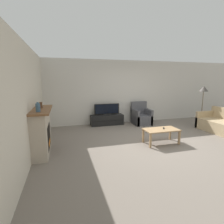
% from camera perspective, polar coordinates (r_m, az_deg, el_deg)
% --- Properties ---
extents(ground_plane, '(24.00, 24.00, 0.00)m').
position_cam_1_polar(ground_plane, '(5.62, 13.53, -9.31)').
color(ground_plane, slate).
extents(wall_back, '(12.00, 0.06, 2.70)m').
position_cam_1_polar(wall_back, '(7.72, 4.30, 6.53)').
color(wall_back, beige).
rests_on(wall_back, ground).
extents(wall_left, '(0.06, 12.00, 2.70)m').
position_cam_1_polar(wall_left, '(4.68, -25.31, 3.06)').
color(wall_left, beige).
rests_on(wall_left, ground).
extents(fireplace, '(0.47, 1.46, 1.15)m').
position_cam_1_polar(fireplace, '(4.86, -22.06, -5.67)').
color(fireplace, '#B7A893').
rests_on(fireplace, ground).
extents(mantel_vase_left, '(0.10, 0.10, 0.23)m').
position_cam_1_polar(mantel_vase_left, '(4.29, -23.04, 1.41)').
color(mantel_vase_left, '#385670').
rests_on(mantel_vase_left, fireplace).
extents(mantel_clock, '(0.08, 0.11, 0.15)m').
position_cam_1_polar(mantel_clock, '(4.87, -22.19, 2.10)').
color(mantel_clock, brown).
rests_on(mantel_clock, fireplace).
extents(tv_stand, '(1.37, 0.42, 0.43)m').
position_cam_1_polar(tv_stand, '(7.36, -1.67, -2.57)').
color(tv_stand, black).
rests_on(tv_stand, ground).
extents(tv, '(1.06, 0.18, 0.47)m').
position_cam_1_polar(tv, '(7.28, -1.68, 0.73)').
color(tv, black).
rests_on(tv, tv_stand).
extents(armchair, '(0.70, 0.76, 0.94)m').
position_cam_1_polar(armchair, '(7.60, 9.47, -1.63)').
color(armchair, '#4C4C51').
rests_on(armchair, ground).
extents(coffee_table, '(1.02, 0.54, 0.44)m').
position_cam_1_polar(coffee_table, '(5.39, 15.76, -6.00)').
color(coffee_table, '#A37F56').
rests_on(coffee_table, ground).
extents(remote, '(0.12, 0.15, 0.02)m').
position_cam_1_polar(remote, '(5.45, 16.54, -5.09)').
color(remote, black).
rests_on(remote, coffee_table).
extents(floor_lamp, '(0.35, 0.35, 1.63)m').
position_cam_1_polar(floor_lamp, '(8.13, 27.73, 6.06)').
color(floor_lamp, black).
rests_on(floor_lamp, ground).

